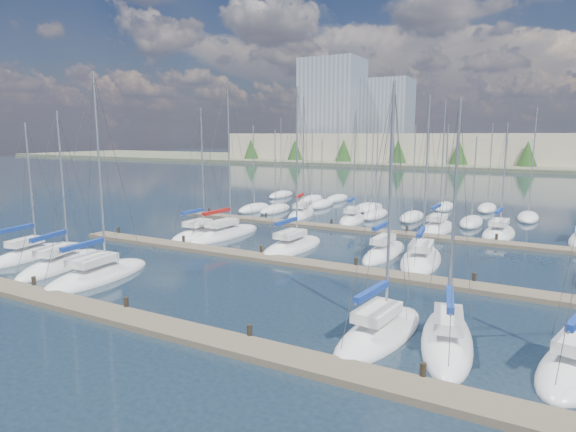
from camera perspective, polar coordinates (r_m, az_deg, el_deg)
The scene contains 20 objects.
ground at distance 77.07m, azimuth 16.58°, elevation 2.08°, with size 400.00×400.00×0.00m, color #1D2C3A.
dock_near at distance 24.88m, azimuth -13.66°, elevation -12.89°, with size 44.00×1.93×1.10m.
dock_mid at distance 35.88m, azimuth 1.54°, elevation -5.60°, with size 44.00×1.93×1.10m.
dock_far at distance 48.45m, azimuth 9.09°, elevation -1.71°, with size 44.00×1.93×1.10m.
sailboat_e at distance 24.10m, azimuth 10.81°, elevation -13.46°, with size 3.53×8.18×12.70m.
sailboat_n at distance 57.55m, azimuth 1.62°, elevation 0.24°, with size 4.19×8.54×14.75m.
sailboat_f at distance 24.13m, azimuth 18.31°, elevation -13.77°, with size 3.81×8.51×11.91m.
sailboat_p at distance 51.16m, azimuth 17.29°, elevation -1.39°, with size 3.03×8.10×13.58m.
sailboat_h at distance 46.65m, azimuth -10.37°, elevation -2.15°, with size 2.99×7.58×12.77m.
sailboat_k at distance 39.61m, azimuth 11.34°, elevation -4.26°, with size 2.49×8.02×12.24m.
sailboat_q at distance 50.49m, azimuth 23.70°, elevation -1.93°, with size 3.23×7.96×11.45m.
sailboat_o at distance 54.21m, azimuth 7.61°, elevation -0.43°, with size 3.38×7.04×12.90m.
sailboat_c at distance 35.18m, azimuth -21.58°, elevation -6.55°, with size 3.84×8.88×14.34m.
sailboat_l at distance 38.14m, azimuth 15.50°, elevation -4.99°, with size 3.85×9.04×13.23m.
sailboat_b at distance 39.15m, azimuth -25.22°, elevation -5.20°, with size 4.77×9.06×11.98m.
sailboat_j at distance 40.89m, azimuth 0.54°, elevation -3.65°, with size 3.33×8.63×14.22m.
sailboat_i at distance 46.32m, azimuth -7.44°, elevation -2.15°, with size 3.30×9.72×15.41m.
sailboat_a at distance 43.11m, azimuth -28.27°, elevation -4.13°, with size 3.50×7.96×11.22m.
distant_boats at distance 62.63m, azimuth 9.56°, elevation 0.96°, with size 36.93×20.75×13.30m.
shoreline at distance 167.17m, azimuth 18.76°, elevation 8.38°, with size 400.00×60.00×38.00m.
Camera 1 is at (15.69, -14.85, 9.56)m, focal length 30.00 mm.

